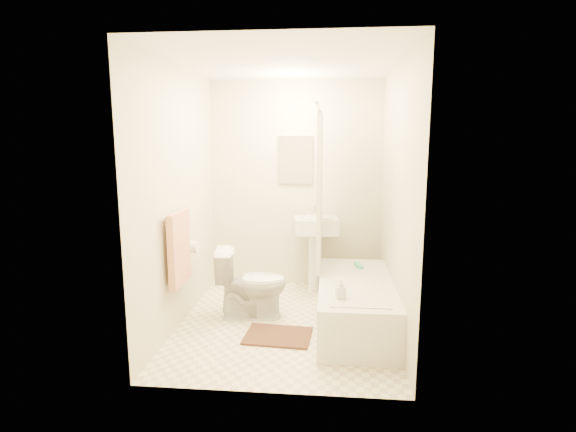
# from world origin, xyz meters

# --- Properties ---
(floor) EXTENTS (2.40, 2.40, 0.00)m
(floor) POSITION_xyz_m (0.00, 0.00, 0.00)
(floor) COLOR beige
(floor) RESTS_ON ground
(ceiling) EXTENTS (2.40, 2.40, 0.00)m
(ceiling) POSITION_xyz_m (0.00, 0.00, 2.40)
(ceiling) COLOR white
(ceiling) RESTS_ON ground
(wall_back) EXTENTS (2.00, 0.02, 2.40)m
(wall_back) POSITION_xyz_m (0.00, 1.20, 1.20)
(wall_back) COLOR beige
(wall_back) RESTS_ON ground
(wall_left) EXTENTS (0.02, 2.40, 2.40)m
(wall_left) POSITION_xyz_m (-1.00, 0.00, 1.20)
(wall_left) COLOR beige
(wall_left) RESTS_ON ground
(wall_right) EXTENTS (0.02, 2.40, 2.40)m
(wall_right) POSITION_xyz_m (1.00, 0.00, 1.20)
(wall_right) COLOR beige
(wall_right) RESTS_ON ground
(mirror) EXTENTS (0.40, 0.03, 0.55)m
(mirror) POSITION_xyz_m (0.00, 1.18, 1.50)
(mirror) COLOR white
(mirror) RESTS_ON wall_back
(curtain_rod) EXTENTS (0.03, 1.70, 0.03)m
(curtain_rod) POSITION_xyz_m (0.30, 0.10, 2.00)
(curtain_rod) COLOR silver
(curtain_rod) RESTS_ON wall_back
(shower_curtain) EXTENTS (0.04, 0.80, 1.55)m
(shower_curtain) POSITION_xyz_m (0.30, 0.50, 1.22)
(shower_curtain) COLOR silver
(shower_curtain) RESTS_ON curtain_rod
(towel_bar) EXTENTS (0.02, 0.60, 0.02)m
(towel_bar) POSITION_xyz_m (-0.96, -0.25, 1.10)
(towel_bar) COLOR silver
(towel_bar) RESTS_ON wall_left
(towel) EXTENTS (0.06, 0.45, 0.66)m
(towel) POSITION_xyz_m (-0.93, -0.25, 0.78)
(towel) COLOR #CC7266
(towel) RESTS_ON towel_bar
(toilet_paper) EXTENTS (0.11, 0.12, 0.12)m
(toilet_paper) POSITION_xyz_m (-0.93, 0.12, 0.70)
(toilet_paper) COLOR white
(toilet_paper) RESTS_ON wall_left
(toilet) EXTENTS (0.74, 0.47, 0.68)m
(toilet) POSITION_xyz_m (-0.35, 0.13, 0.34)
(toilet) COLOR white
(toilet) RESTS_ON floor
(sink) EXTENTS (0.52, 0.44, 0.94)m
(sink) POSITION_xyz_m (0.25, 0.95, 0.47)
(sink) COLOR white
(sink) RESTS_ON floor
(bathtub) EXTENTS (0.68, 1.55, 0.44)m
(bathtub) POSITION_xyz_m (0.66, 0.00, 0.22)
(bathtub) COLOR silver
(bathtub) RESTS_ON floor
(bath_mat) EXTENTS (0.61, 0.48, 0.02)m
(bath_mat) POSITION_xyz_m (-0.04, -0.31, 0.01)
(bath_mat) COLOR #50211B
(bath_mat) RESTS_ON floor
(soap_bottle) EXTENTS (0.09, 0.09, 0.17)m
(soap_bottle) POSITION_xyz_m (0.51, -0.49, 0.52)
(soap_bottle) COLOR silver
(soap_bottle) RESTS_ON bathtub
(scrub_brush) EXTENTS (0.09, 0.19, 0.04)m
(scrub_brush) POSITION_xyz_m (0.71, 0.45, 0.46)
(scrub_brush) COLOR #41BD82
(scrub_brush) RESTS_ON bathtub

